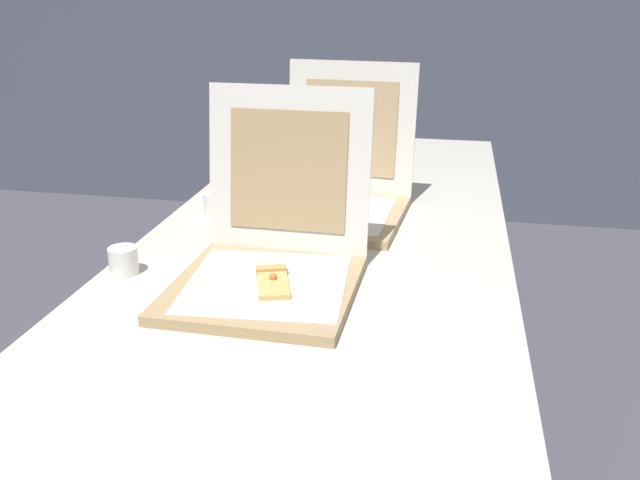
# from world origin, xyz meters

# --- Properties ---
(table) EXTENTS (0.88, 2.29, 0.72)m
(table) POSITION_xyz_m (0.00, 0.63, 0.68)
(table) COLOR silver
(table) RESTS_ON ground
(pizza_box_front) EXTENTS (0.37, 0.43, 0.38)m
(pizza_box_front) POSITION_xyz_m (-0.06, 0.34, 0.78)
(pizza_box_front) COLOR tan
(pizza_box_front) RESTS_ON table
(pizza_box_middle) EXTENTS (0.39, 0.44, 0.38)m
(pizza_box_middle) POSITION_xyz_m (-0.00, 0.81, 0.78)
(pizza_box_middle) COLOR tan
(pizza_box_middle) RESTS_ON table
(cup_white_mid) EXTENTS (0.06, 0.06, 0.06)m
(cup_white_mid) POSITION_xyz_m (-0.32, 0.74, 0.75)
(cup_white_mid) COLOR white
(cup_white_mid) RESTS_ON table
(cup_white_near_left) EXTENTS (0.06, 0.06, 0.06)m
(cup_white_near_left) POSITION_xyz_m (-0.38, 0.33, 0.75)
(cup_white_near_left) COLOR white
(cup_white_near_left) RESTS_ON table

